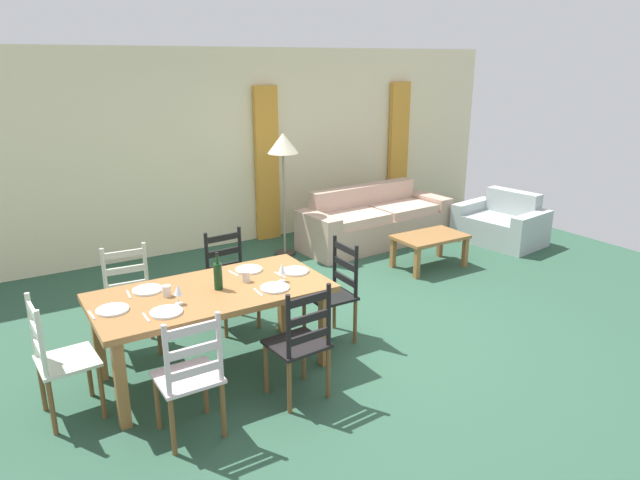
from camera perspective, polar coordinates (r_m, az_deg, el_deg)
name	(u,v)px	position (r m, az deg, el deg)	size (l,w,h in m)	color
ground_plane	(347,332)	(5.70, 2.71, -9.14)	(9.60, 9.60, 0.02)	#2B503B
wall_far	(214,150)	(8.12, -10.50, 8.78)	(9.60, 0.16, 2.70)	beige
curtain_panel_left	(267,165)	(8.32, -5.29, 7.47)	(0.35, 0.08, 2.20)	gold
curtain_panel_right	(398,151)	(9.61, 7.77, 8.74)	(0.35, 0.08, 2.20)	gold
dining_table	(212,300)	(4.80, -10.67, -5.84)	(1.90, 0.96, 0.75)	olive
dining_chair_near_left	(190,377)	(4.12, -12.78, -13.09)	(0.42, 0.40, 0.96)	silver
dining_chair_near_right	(300,343)	(4.45, -1.95, -10.18)	(0.45, 0.43, 0.96)	black
dining_chair_far_left	(130,300)	(5.45, -18.31, -5.70)	(0.45, 0.43, 0.96)	beige
dining_chair_far_right	(230,280)	(5.71, -8.90, -3.91)	(0.45, 0.43, 0.96)	black
dining_chair_head_west	(59,359)	(4.63, -24.48, -10.72)	(0.43, 0.44, 0.96)	beige
dining_chair_head_east	(334,292)	(5.36, 1.43, -5.15)	(0.40, 0.42, 0.96)	black
dinner_plate_near_left	(166,312)	(4.42, -15.02, -6.92)	(0.24, 0.24, 0.02)	white
fork_near_left	(146,317)	(4.39, -16.89, -7.36)	(0.02, 0.17, 0.01)	silver
dinner_plate_near_right	(275,288)	(4.72, -4.52, -4.75)	(0.24, 0.24, 0.02)	white
fork_near_right	(258,292)	(4.66, -6.16, -5.18)	(0.02, 0.17, 0.01)	silver
dinner_plate_far_left	(147,290)	(4.87, -16.76, -4.77)	(0.24, 0.24, 0.02)	white
fork_far_left	(129,294)	(4.84, -18.46, -5.15)	(0.02, 0.17, 0.01)	silver
dinner_plate_far_right	(249,270)	(5.14, -7.07, -2.93)	(0.24, 0.24, 0.02)	white
fork_far_right	(233,273)	(5.09, -8.60, -3.29)	(0.02, 0.17, 0.01)	silver
dinner_plate_head_west	(113,310)	(4.58, -19.91, -6.53)	(0.24, 0.24, 0.02)	white
fork_head_west	(91,315)	(4.56, -21.74, -6.93)	(0.02, 0.17, 0.01)	silver
dinner_plate_head_east	(295,271)	(5.07, -2.49, -3.11)	(0.24, 0.24, 0.02)	white
fork_head_east	(280,275)	(5.01, -3.99, -3.49)	(0.02, 0.17, 0.01)	silver
wine_bottle	(218,276)	(4.73, -10.09, -3.49)	(0.07, 0.07, 0.32)	#143819
wine_glass_near_left	(178,291)	(4.52, -13.93, -4.90)	(0.06, 0.06, 0.16)	white
wine_glass_near_right	(282,269)	(4.83, -3.82, -2.91)	(0.06, 0.06, 0.16)	white
coffee_cup_primary	(246,276)	(4.88, -7.37, -3.61)	(0.07, 0.07, 0.09)	beige
coffee_cup_secondary	(167,291)	(4.71, -14.98, -4.91)	(0.07, 0.07, 0.09)	beige
couch	(373,223)	(8.31, 5.29, 1.73)	(2.33, 0.95, 0.80)	tan
coffee_table	(430,240)	(7.39, 10.86, -0.02)	(0.90, 0.56, 0.42)	olive
armchair_upholstered	(502,225)	(8.73, 17.65, 1.45)	(0.97, 1.27, 0.72)	#A7B3B2
standing_lamp	(283,151)	(7.52, -3.69, 8.82)	(0.40, 0.40, 1.64)	#332D28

